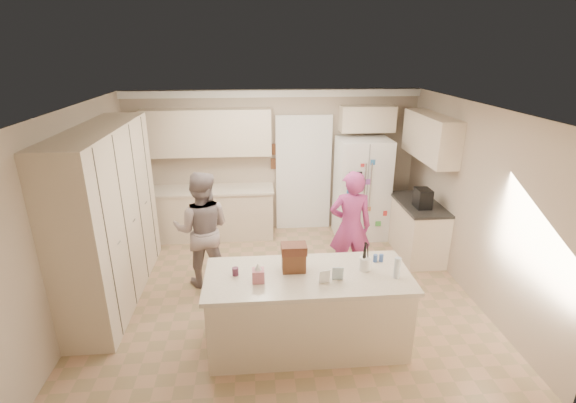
{
  "coord_description": "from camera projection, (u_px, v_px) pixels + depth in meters",
  "views": [
    {
      "loc": [
        -0.36,
        -5.1,
        3.29
      ],
      "look_at": [
        0.1,
        0.35,
        1.25
      ],
      "focal_mm": 26.0,
      "sensor_mm": 36.0,
      "label": 1
    }
  ],
  "objects": [
    {
      "name": "floor",
      "position": [
        283.0,
        293.0,
        5.95
      ],
      "size": [
        5.2,
        4.6,
        0.02
      ],
      "primitive_type": "cube",
      "color": "tan",
      "rests_on": "ground"
    },
    {
      "name": "ceiling",
      "position": [
        282.0,
        106.0,
        5.03
      ],
      "size": [
        5.2,
        4.6,
        0.02
      ],
      "primitive_type": "cube",
      "color": "white",
      "rests_on": "wall_back"
    },
    {
      "name": "wall_back",
      "position": [
        274.0,
        162.0,
        7.65
      ],
      "size": [
        5.2,
        0.02,
        2.6
      ],
      "primitive_type": "cube",
      "color": "#B6A48D",
      "rests_on": "ground"
    },
    {
      "name": "wall_front",
      "position": [
        304.0,
        311.0,
        3.33
      ],
      "size": [
        5.2,
        0.02,
        2.6
      ],
      "primitive_type": "cube",
      "color": "#B6A48D",
      "rests_on": "ground"
    },
    {
      "name": "wall_left",
      "position": [
        78.0,
        214.0,
        5.28
      ],
      "size": [
        0.02,
        4.6,
        2.6
      ],
      "primitive_type": "cube",
      "color": "#B6A48D",
      "rests_on": "ground"
    },
    {
      "name": "wall_right",
      "position": [
        473.0,
        202.0,
        5.69
      ],
      "size": [
        0.02,
        4.6,
        2.6
      ],
      "primitive_type": "cube",
      "color": "#B6A48D",
      "rests_on": "ground"
    },
    {
      "name": "crown_back",
      "position": [
        273.0,
        94.0,
        7.17
      ],
      "size": [
        5.2,
        0.08,
        0.12
      ],
      "primitive_type": "cube",
      "color": "white",
      "rests_on": "wall_back"
    },
    {
      "name": "pantry_bank",
      "position": [
        109.0,
        216.0,
        5.54
      ],
      "size": [
        0.6,
        2.6,
        2.35
      ],
      "primitive_type": "cube",
      "color": "beige",
      "rests_on": "floor"
    },
    {
      "name": "back_base_cab",
      "position": [
        212.0,
        214.0,
        7.57
      ],
      "size": [
        2.2,
        0.6,
        0.88
      ],
      "primitive_type": "cube",
      "color": "beige",
      "rests_on": "floor"
    },
    {
      "name": "back_countertop",
      "position": [
        210.0,
        190.0,
        7.4
      ],
      "size": [
        2.24,
        0.63,
        0.04
      ],
      "primitive_type": "cube",
      "color": "beige",
      "rests_on": "back_base_cab"
    },
    {
      "name": "back_upper_cab",
      "position": [
        207.0,
        133.0,
        7.17
      ],
      "size": [
        2.2,
        0.35,
        0.8
      ],
      "primitive_type": "cube",
      "color": "beige",
      "rests_on": "wall_back"
    },
    {
      "name": "doorway_opening",
      "position": [
        303.0,
        175.0,
        7.75
      ],
      "size": [
        0.9,
        0.06,
        2.1
      ],
      "primitive_type": "cube",
      "color": "black",
      "rests_on": "floor"
    },
    {
      "name": "doorway_casing",
      "position": [
        304.0,
        175.0,
        7.72
      ],
      "size": [
        1.02,
        0.03,
        2.22
      ],
      "primitive_type": "cube",
      "color": "white",
      "rests_on": "floor"
    },
    {
      "name": "wall_frame_upper",
      "position": [
        275.0,
        149.0,
        7.52
      ],
      "size": [
        0.15,
        0.02,
        0.2
      ],
      "primitive_type": "cube",
      "color": "brown",
      "rests_on": "wall_back"
    },
    {
      "name": "wall_frame_lower",
      "position": [
        275.0,
        164.0,
        7.62
      ],
      "size": [
        0.15,
        0.02,
        0.2
      ],
      "primitive_type": "cube",
      "color": "brown",
      "rests_on": "wall_back"
    },
    {
      "name": "refrigerator",
      "position": [
        362.0,
        189.0,
        7.46
      ],
      "size": [
        0.9,
        0.7,
        1.8
      ],
      "primitive_type": "cube",
      "rotation": [
        0.0,
        0.0,
        -0.0
      ],
      "color": "white",
      "rests_on": "floor"
    },
    {
      "name": "fridge_seam",
      "position": [
        367.0,
        195.0,
        7.12
      ],
      "size": [
        0.02,
        0.02,
        1.78
      ],
      "primitive_type": "cube",
      "color": "gray",
      "rests_on": "refrigerator"
    },
    {
      "name": "fridge_dispenser",
      "position": [
        355.0,
        182.0,
        7.01
      ],
      "size": [
        0.22,
        0.03,
        0.35
      ],
      "primitive_type": "cube",
      "color": "black",
      "rests_on": "refrigerator"
    },
    {
      "name": "fridge_handle_l",
      "position": [
        365.0,
        187.0,
        7.05
      ],
      "size": [
        0.02,
        0.02,
        0.85
      ],
      "primitive_type": "cylinder",
      "color": "silver",
      "rests_on": "refrigerator"
    },
    {
      "name": "fridge_handle_r",
      "position": [
        370.0,
        187.0,
        7.06
      ],
      "size": [
        0.02,
        0.02,
        0.85
      ],
      "primitive_type": "cylinder",
      "color": "silver",
      "rests_on": "refrigerator"
    },
    {
      "name": "over_fridge_cab",
      "position": [
        367.0,
        119.0,
        7.32
      ],
      "size": [
        0.95,
        0.35,
        0.45
      ],
      "primitive_type": "cube",
      "color": "beige",
      "rests_on": "wall_back"
    },
    {
      "name": "right_base_cab",
      "position": [
        417.0,
        230.0,
        6.9
      ],
      "size": [
        0.6,
        1.2,
        0.88
      ],
      "primitive_type": "cube",
      "color": "beige",
      "rests_on": "floor"
    },
    {
      "name": "right_countertop",
      "position": [
        419.0,
        204.0,
        6.74
      ],
      "size": [
        0.63,
        1.24,
        0.04
      ],
      "primitive_type": "cube",
      "color": "#2D2B28",
      "rests_on": "right_base_cab"
    },
    {
      "name": "right_upper_cab",
      "position": [
        430.0,
        137.0,
        6.57
      ],
      "size": [
        0.35,
        1.5,
        0.7
      ],
      "primitive_type": "cube",
      "color": "beige",
      "rests_on": "wall_right"
    },
    {
      "name": "coffee_maker",
      "position": [
        423.0,
        198.0,
        6.49
      ],
      "size": [
        0.22,
        0.28,
        0.3
      ],
      "primitive_type": "cube",
      "color": "black",
      "rests_on": "right_countertop"
    },
    {
      "name": "island_base",
      "position": [
        307.0,
        311.0,
        4.78
      ],
      "size": [
        2.2,
        0.9,
        0.88
      ],
      "primitive_type": "cube",
      "color": "beige",
      "rests_on": "floor"
    },
    {
      "name": "island_top",
      "position": [
        308.0,
        276.0,
        4.62
      ],
      "size": [
        2.28,
        0.96,
        0.05
      ],
      "primitive_type": "cube",
      "color": "beige",
      "rests_on": "island_base"
    },
    {
      "name": "utensil_crock",
      "position": [
        365.0,
        264.0,
        4.68
      ],
      "size": [
        0.13,
        0.13,
        0.15
      ],
      "primitive_type": "cylinder",
      "color": "white",
      "rests_on": "island_top"
    },
    {
      "name": "tissue_box",
      "position": [
        258.0,
        275.0,
        4.45
      ],
      "size": [
        0.13,
        0.13,
        0.14
      ],
      "primitive_type": "cube",
      "color": "#C56C7E",
      "rests_on": "island_top"
    },
    {
      "name": "tissue_plume",
      "position": [
        258.0,
        266.0,
        4.41
      ],
      "size": [
        0.08,
        0.08,
        0.08
      ],
      "primitive_type": "cone",
      "color": "white",
      "rests_on": "tissue_box"
    },
    {
      "name": "dollhouse_body",
      "position": [
        294.0,
        262.0,
        4.65
      ],
      "size": [
        0.26,
        0.18,
        0.22
      ],
      "primitive_type": "cube",
      "color": "brown",
      "rests_on": "island_top"
    },
    {
      "name": "dollhouse_roof",
      "position": [
        294.0,
        249.0,
        4.59
      ],
      "size": [
        0.28,
        0.2,
        0.1
      ],
      "primitive_type": "cube",
      "color": "#592D1E",
      "rests_on": "dollhouse_body"
    },
    {
      "name": "jam_jar",
      "position": [
        235.0,
        271.0,
        4.58
      ],
      "size": [
        0.07,
        0.07,
        0.09
      ],
      "primitive_type": "cylinder",
      "color": "#59263F",
      "rests_on": "island_top"
    },
    {
      "name": "greeting_card_a",
      "position": [
        325.0,
        277.0,
        4.4
      ],
      "size": [
        0.12,
        0.06,
        0.16
      ],
      "primitive_type": "cube",
      "rotation": [
        0.15,
        0.0,
        0.2
      ],
      "color": "white",
      "rests_on": "island_top"
    },
    {
      "name": "greeting_card_b",
      "position": [
        338.0,
        274.0,
        4.46
      ],
      "size": [
        0.12,
        0.05,
        0.16
      ],
      "primitive_type": "cube",
      "rotation": [
        0.15,
        0.0,
        -0.1
      ],
      "color": "silver",
      "rests_on": "island_top"
    },
    {
      "name": "water_bottle",
      "position": [
        397.0,
        268.0,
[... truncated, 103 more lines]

